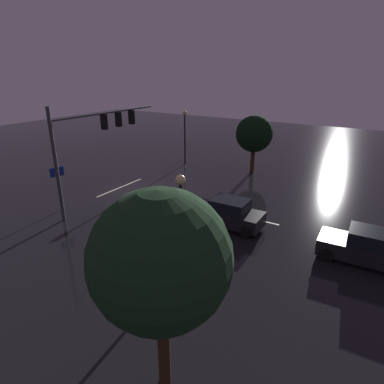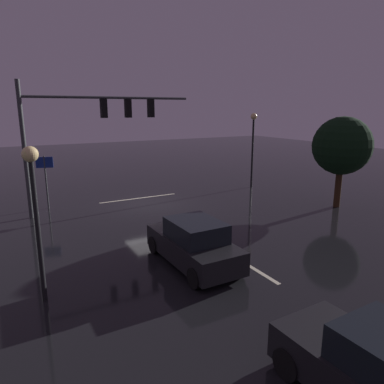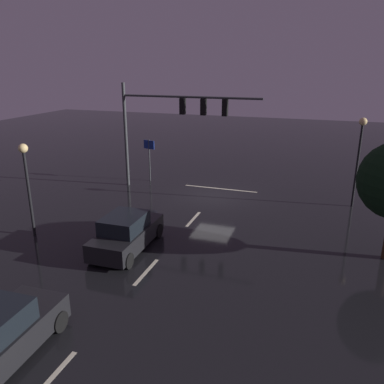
{
  "view_description": "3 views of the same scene",
  "coord_description": "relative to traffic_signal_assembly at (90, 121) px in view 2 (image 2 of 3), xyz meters",
  "views": [
    {
      "loc": [
        17.98,
        15.96,
        8.83
      ],
      "look_at": [
        0.35,
        5.13,
        1.07
      ],
      "focal_mm": 30.77,
      "sensor_mm": 36.0,
      "label": 1
    },
    {
      "loc": [
        7.53,
        18.92,
        5.55
      ],
      "look_at": [
        -0.43,
        4.44,
        1.64
      ],
      "focal_mm": 33.25,
      "sensor_mm": 36.0,
      "label": 2
    },
    {
      "loc": [
        -6.27,
        22.68,
        8.02
      ],
      "look_at": [
        -0.22,
        4.86,
        1.84
      ],
      "focal_mm": 36.51,
      "sensor_mm": 36.0,
      "label": 3
    }
  ],
  "objects": [
    {
      "name": "street_lamp_left_kerb",
      "position": [
        -11.28,
        -0.38,
        -1.26
      ],
      "size": [
        0.44,
        0.44,
        5.22
      ],
      "color": "black",
      "rests_on": "ground_plane"
    },
    {
      "name": "route_sign",
      "position": [
        2.3,
        -1.43,
        -2.74
      ],
      "size": [
        0.89,
        0.28,
        2.99
      ],
      "color": "#383A3D",
      "rests_on": "ground_plane"
    },
    {
      "name": "traffic_signal_assembly",
      "position": [
        0.0,
        0.0,
        0.0
      ],
      "size": [
        9.18,
        0.47,
        6.91
      ],
      "color": "#383A3D",
      "rests_on": "ground_plane"
    },
    {
      "name": "stop_bar",
      "position": [
        -3.01,
        -1.19,
        -4.89
      ],
      "size": [
        5.0,
        0.16,
        0.01
      ],
      "primitive_type": "cube",
      "color": "beige",
      "rests_on": "ground_plane"
    },
    {
      "name": "lane_dash_mid",
      "position": [
        -3.01,
        10.58,
        -4.89
      ],
      "size": [
        0.16,
        2.2,
        0.01
      ],
      "primitive_type": "cube",
      "rotation": [
        0.0,
        0.0,
        1.57
      ],
      "color": "beige",
      "rests_on": "ground_plane"
    },
    {
      "name": "ground_plane",
      "position": [
        -3.01,
        0.58,
        -4.89
      ],
      "size": [
        80.0,
        80.0,
        0.0
      ],
      "primitive_type": "plane",
      "color": "black"
    },
    {
      "name": "lane_dash_far",
      "position": [
        -3.01,
        4.58,
        -4.89
      ],
      "size": [
        0.16,
        2.2,
        0.01
      ],
      "primitive_type": "cube",
      "rotation": [
        0.0,
        0.0,
        1.57
      ],
      "color": "beige",
      "rests_on": "ground_plane"
    },
    {
      "name": "car_approaching",
      "position": [
        -1.32,
        9.0,
        -4.1
      ],
      "size": [
        1.95,
        4.39,
        1.7
      ],
      "color": "black",
      "rests_on": "ground_plane"
    },
    {
      "name": "street_lamp_right_kerb",
      "position": [
        3.75,
        9.05,
        -1.66
      ],
      "size": [
        0.44,
        0.44,
        4.56
      ],
      "color": "black",
      "rests_on": "ground_plane"
    },
    {
      "name": "tree_left_near",
      "position": [
        -12.35,
        6.16,
        -1.4
      ],
      "size": [
        3.23,
        3.23,
        5.13
      ],
      "color": "#382314",
      "rests_on": "ground_plane"
    }
  ]
}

